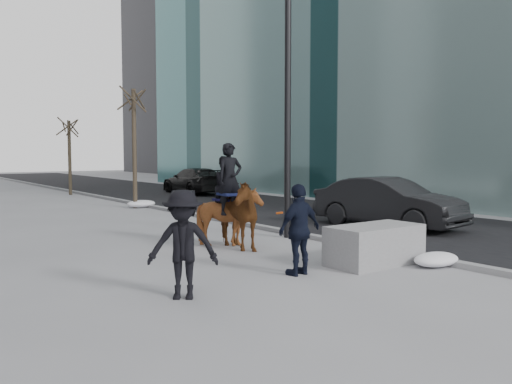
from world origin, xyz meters
TOP-DOWN VIEW (x-y plane):
  - ground at (0.00, 0.00)m, footprint 120.00×120.00m
  - road at (7.00, 10.00)m, footprint 8.00×90.00m
  - curb at (3.00, 10.00)m, footprint 0.25×90.00m
  - planter at (1.82, -0.53)m, footprint 2.07×1.04m
  - car_near at (6.45, 3.04)m, footprint 2.32×4.94m
  - car_far at (8.33, 18.67)m, footprint 2.30×5.14m
  - tree_near at (2.40, 13.17)m, footprint 1.20×1.20m
  - tree_far at (2.40, 21.97)m, footprint 1.20×1.20m
  - mounted_left at (0.44, 2.77)m, footprint 1.10×2.07m
  - mounted_right at (0.58, 3.16)m, footprint 1.30×1.44m
  - feeder at (-0.10, -0.36)m, footprint 1.06×0.90m
  - camera_crew at (-2.71, -0.54)m, footprint 1.30×1.20m
  - lamppost at (2.60, 3.55)m, footprint 0.25×2.61m
  - snow_piles at (2.70, 7.06)m, footprint 1.25×15.42m

SIDE VIEW (x-z plane):
  - ground at x=0.00m, z-range 0.00..0.00m
  - road at x=7.00m, z-range 0.00..0.01m
  - curb at x=3.00m, z-range 0.00..0.12m
  - snow_piles at x=2.70m, z-range -0.01..0.31m
  - planter at x=1.82m, z-range 0.00..0.82m
  - car_far at x=8.33m, z-range 0.00..1.46m
  - car_near at x=6.45m, z-range 0.00..1.56m
  - feeder at x=-0.10m, z-range 0.00..1.76m
  - camera_crew at x=-2.71m, z-range 0.01..1.76m
  - mounted_right at x=0.58m, z-range -0.22..2.03m
  - mounted_left at x=0.44m, z-range -0.33..2.25m
  - tree_far at x=2.40m, z-range 0.00..4.53m
  - tree_near at x=2.40m, z-range 0.00..5.53m
  - lamppost at x=2.60m, z-range 0.45..9.54m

